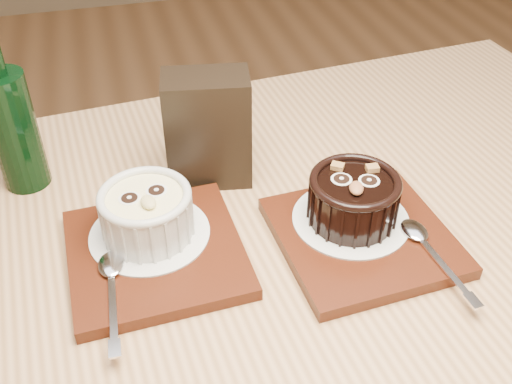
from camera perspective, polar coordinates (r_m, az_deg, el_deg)
table at (r=0.69m, az=-0.62°, el=-13.28°), size 1.26×0.90×0.75m
tray_left at (r=0.65m, az=-9.51°, el=-5.77°), size 0.19×0.19×0.01m
doily_left at (r=0.66m, az=-10.08°, el=-3.90°), size 0.13×0.13×0.00m
ramekin_white at (r=0.64m, az=-10.39°, el=-1.84°), size 0.10×0.10×0.06m
spoon_left at (r=0.60m, az=-13.56°, el=-9.01°), size 0.03×0.14×0.01m
tray_right at (r=0.67m, az=10.11°, el=-4.21°), size 0.19×0.19×0.01m
doily_right at (r=0.67m, az=9.00°, el=-2.55°), size 0.13×0.13×0.00m
ramekin_dark at (r=0.65m, az=9.27°, el=-0.47°), size 0.10×0.10×0.06m
spoon_right at (r=0.65m, az=16.46°, el=-5.44°), size 0.04×0.14×0.01m
condiment_stand at (r=0.72m, az=-4.60°, el=5.96°), size 0.11×0.08×0.14m
green_bottle at (r=0.75m, az=-22.14°, el=5.78°), size 0.06×0.06×0.21m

